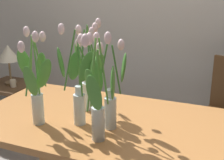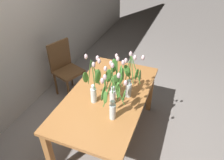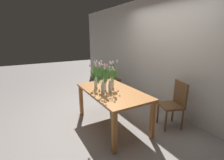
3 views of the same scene
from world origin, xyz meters
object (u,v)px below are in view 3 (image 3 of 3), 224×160
at_px(side_table, 111,83).
at_px(tulip_vase_4, 105,78).
at_px(dining_table, 112,95).
at_px(pillar_candle, 111,78).
at_px(tulip_vase_3, 113,77).
at_px(tulip_vase_0, 102,82).
at_px(tulip_vase_2, 96,77).
at_px(dining_chair, 175,102).
at_px(table_lamp, 112,69).
at_px(tulip_vase_1, 110,83).

bearing_deg(side_table, tulip_vase_4, -34.35).
height_order(dining_table, pillar_candle, dining_table).
height_order(tulip_vase_3, side_table, tulip_vase_3).
xyz_separation_m(tulip_vase_0, tulip_vase_2, (-0.41, 0.05, -0.00)).
bearing_deg(tulip_vase_0, dining_chair, 65.07).
distance_m(tulip_vase_2, table_lamp, 1.46).
bearing_deg(pillar_candle, table_lamp, 139.82).
relative_size(tulip_vase_3, side_table, 1.05).
height_order(tulip_vase_2, tulip_vase_3, tulip_vase_3).
xyz_separation_m(tulip_vase_0, pillar_candle, (-1.37, 0.97, -0.38)).
height_order(tulip_vase_0, tulip_vase_4, tulip_vase_4).
height_order(tulip_vase_2, pillar_candle, tulip_vase_2).
distance_m(tulip_vase_1, tulip_vase_2, 0.42).
bearing_deg(tulip_vase_1, pillar_candle, 149.44).
bearing_deg(tulip_vase_2, pillar_candle, 136.55).
xyz_separation_m(tulip_vase_4, side_table, (-1.30, 0.89, -0.54)).
distance_m(dining_table, tulip_vase_2, 0.50).
height_order(dining_chair, table_lamp, table_lamp).
bearing_deg(tulip_vase_2, tulip_vase_1, 14.58).
relative_size(tulip_vase_4, table_lamp, 1.45).
bearing_deg(pillar_candle, tulip_vase_0, -35.20).
bearing_deg(pillar_candle, dining_chair, 8.90).
height_order(side_table, table_lamp, table_lamp).
xyz_separation_m(tulip_vase_4, dining_chair, (0.78, 1.13, -0.45)).
distance_m(tulip_vase_0, tulip_vase_4, 0.23).
xyz_separation_m(tulip_vase_1, side_table, (-1.47, 0.87, -0.49)).
distance_m(tulip_vase_3, table_lamp, 1.44).
relative_size(tulip_vase_1, tulip_vase_2, 0.98).
bearing_deg(tulip_vase_2, tulip_vase_4, 21.35).
distance_m(tulip_vase_3, side_table, 1.53).
height_order(tulip_vase_2, dining_chair, tulip_vase_2).
relative_size(dining_table, tulip_vase_0, 2.79).
bearing_deg(tulip_vase_1, dining_chair, 61.85).
height_order(tulip_vase_3, tulip_vase_4, tulip_vase_4).
bearing_deg(dining_table, tulip_vase_3, 146.01).
height_order(tulip_vase_0, pillar_candle, tulip_vase_0).
height_order(tulip_vase_3, dining_chair, tulip_vase_3).
height_order(tulip_vase_3, pillar_candle, tulip_vase_3).
bearing_deg(table_lamp, tulip_vase_1, -31.25).
distance_m(tulip_vase_0, side_table, 1.88).
xyz_separation_m(tulip_vase_2, dining_chair, (1.00, 1.22, -0.44)).
height_order(dining_table, table_lamp, table_lamp).
bearing_deg(tulip_vase_4, pillar_candle, 145.30).
height_order(tulip_vase_0, dining_chair, tulip_vase_0).
relative_size(dining_table, side_table, 2.91).
height_order(tulip_vase_0, table_lamp, tulip_vase_0).
xyz_separation_m(table_lamp, pillar_candle, (0.09, -0.08, -0.27)).
bearing_deg(tulip_vase_3, tulip_vase_4, -79.36).
distance_m(tulip_vase_1, side_table, 1.78).
relative_size(tulip_vase_1, pillar_candle, 7.21).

